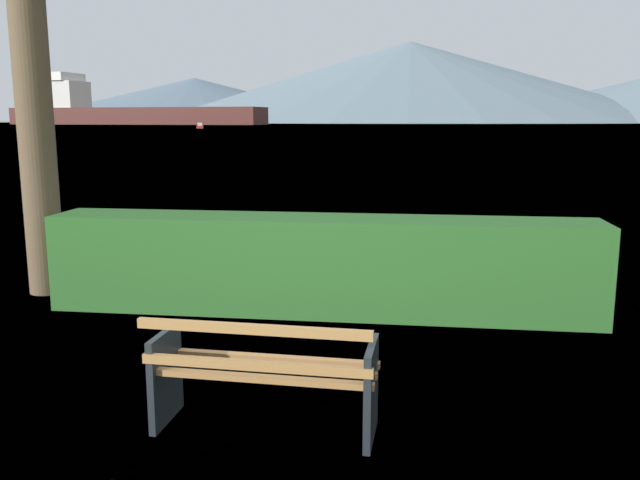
# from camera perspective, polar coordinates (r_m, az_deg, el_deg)

# --- Properties ---
(ground_plane) EXTENTS (1400.00, 1400.00, 0.00)m
(ground_plane) POSITION_cam_1_polar(r_m,az_deg,el_deg) (4.90, -4.64, -15.89)
(ground_plane) COLOR olive
(water_surface) EXTENTS (620.00, 620.00, 0.00)m
(water_surface) POSITION_cam_1_polar(r_m,az_deg,el_deg) (312.91, 7.59, 9.90)
(water_surface) COLOR #7A99A8
(water_surface) RESTS_ON ground_plane
(park_bench) EXTENTS (1.60, 0.64, 0.87)m
(park_bench) POSITION_cam_1_polar(r_m,az_deg,el_deg) (4.68, -4.90, -11.56)
(park_bench) COLOR #A0703F
(park_bench) RESTS_ON ground_plane
(hedge_row) EXTENTS (6.16, 0.78, 1.09)m
(hedge_row) POSITION_cam_1_polar(r_m,az_deg,el_deg) (7.46, 0.06, -2.17)
(hedge_row) COLOR #285B23
(hedge_row) RESTS_ON ground_plane
(cargo_ship_large) EXTENTS (120.34, 34.42, 22.94)m
(cargo_ship_large) POSITION_cam_1_polar(r_m,az_deg,el_deg) (313.43, -17.19, 10.71)
(cargo_ship_large) COLOR #471E19
(cargo_ship_large) RESTS_ON water_surface
(sailboat_mid) EXTENTS (3.04, 5.43, 1.40)m
(sailboat_mid) POSITION_cam_1_polar(r_m,az_deg,el_deg) (169.27, -10.35, 9.65)
(sailboat_mid) COLOR #B2332D
(sailboat_mid) RESTS_ON water_surface
(distant_hills) EXTENTS (840.54, 437.61, 65.81)m
(distant_hills) POSITION_cam_1_polar(r_m,az_deg,el_deg) (580.88, 14.46, 12.65)
(distant_hills) COLOR slate
(distant_hills) RESTS_ON ground_plane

